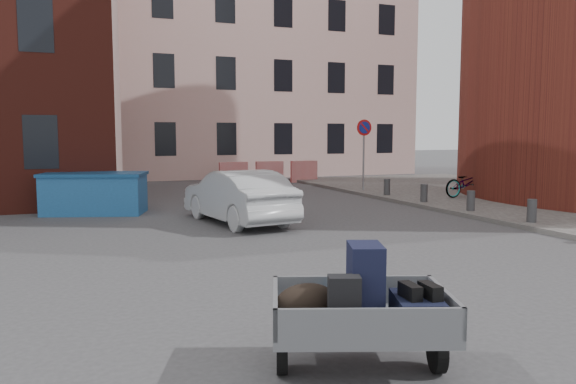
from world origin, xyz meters
name	(u,v)px	position (x,y,z in m)	size (l,w,h in m)	color
ground	(325,257)	(0.00, 0.00, 0.00)	(120.00, 120.00, 0.00)	#38383A
sidewalk	(562,204)	(10.00, 4.00, 0.06)	(9.00, 24.00, 0.12)	#474442
building_pink	(258,50)	(6.00, 22.00, 7.00)	(16.00, 8.00, 14.00)	beige
no_parking_sign	(364,140)	(6.00, 9.48, 2.01)	(0.60, 0.09, 2.65)	gray
bollards	(471,201)	(6.00, 3.40, 0.40)	(0.22, 9.02, 0.55)	#3A3A3D
barriers	(270,172)	(4.20, 15.00, 0.50)	(4.70, 0.18, 1.00)	red
trailer	(359,309)	(-1.82, -4.64, 0.61)	(1.88, 1.98, 1.20)	black
dumpster	(95,193)	(-3.65, 7.39, 0.58)	(3.05, 2.19, 1.15)	#205C9B
silver_car	(238,197)	(-0.38, 4.36, 0.66)	(1.41, 4.03, 1.33)	#B2B5BA
bicycle	(467,183)	(8.14, 6.22, 0.60)	(0.64, 1.83, 0.96)	black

